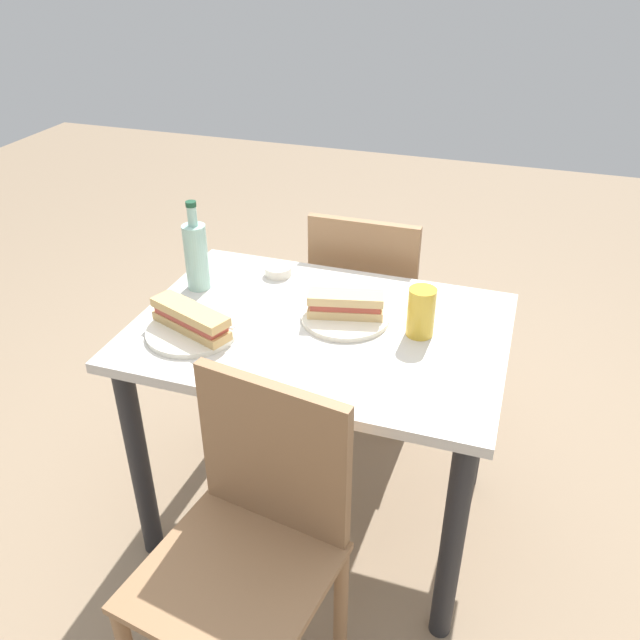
% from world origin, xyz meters
% --- Properties ---
extents(ground_plane, '(8.00, 8.00, 0.00)m').
position_xyz_m(ground_plane, '(0.00, 0.00, 0.00)').
color(ground_plane, '#8C755B').
extents(dining_table, '(1.03, 0.73, 0.74)m').
position_xyz_m(dining_table, '(0.00, 0.00, 0.61)').
color(dining_table, beige).
rests_on(dining_table, ground).
extents(chair_far, '(0.40, 0.40, 0.87)m').
position_xyz_m(chair_far, '(0.00, 0.56, 0.50)').
color(chair_far, '#936B47').
rests_on(chair_far, ground).
extents(chair_near, '(0.46, 0.46, 0.87)m').
position_xyz_m(chair_near, '(0.02, -0.56, 0.50)').
color(chair_near, '#936B47').
rests_on(chair_near, ground).
extents(plate_near, '(0.25, 0.25, 0.01)m').
position_xyz_m(plate_near, '(0.06, 0.06, 0.75)').
color(plate_near, silver).
rests_on(plate_near, dining_table).
extents(baguette_sandwich_near, '(0.22, 0.12, 0.07)m').
position_xyz_m(baguette_sandwich_near, '(0.06, 0.06, 0.79)').
color(baguette_sandwich_near, '#DBB77A').
rests_on(baguette_sandwich_near, plate_near).
extents(knife_near, '(0.18, 0.01, 0.01)m').
position_xyz_m(knife_near, '(0.03, 0.11, 0.76)').
color(knife_near, silver).
rests_on(knife_near, plate_near).
extents(plate_far, '(0.25, 0.25, 0.01)m').
position_xyz_m(plate_far, '(-0.32, -0.15, 0.75)').
color(plate_far, silver).
rests_on(plate_far, dining_table).
extents(baguette_sandwich_far, '(0.26, 0.16, 0.07)m').
position_xyz_m(baguette_sandwich_far, '(-0.32, -0.15, 0.79)').
color(baguette_sandwich_far, tan).
rests_on(baguette_sandwich_far, plate_far).
extents(knife_far, '(0.18, 0.04, 0.01)m').
position_xyz_m(knife_far, '(-0.31, -0.09, 0.76)').
color(knife_far, silver).
rests_on(knife_far, plate_far).
extents(water_bottle, '(0.07, 0.07, 0.28)m').
position_xyz_m(water_bottle, '(-0.43, 0.10, 0.85)').
color(water_bottle, '#99C6B7').
rests_on(water_bottle, dining_table).
extents(beer_glass, '(0.08, 0.08, 0.14)m').
position_xyz_m(beer_glass, '(0.27, 0.05, 0.81)').
color(beer_glass, gold).
rests_on(beer_glass, dining_table).
extents(olive_bowl, '(0.09, 0.09, 0.03)m').
position_xyz_m(olive_bowl, '(-0.23, 0.26, 0.75)').
color(olive_bowl, silver).
rests_on(olive_bowl, dining_table).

